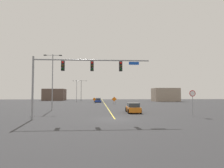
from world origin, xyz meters
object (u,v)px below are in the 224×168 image
object	(u,v)px
street_lamp_near_left	(77,89)
car_blue_approaching	(98,101)
street_lamp_mid_right	(81,89)
car_white_distant	(98,100)
construction_sign_left_shoulder	(114,99)
construction_sign_left_lane	(94,100)
car_orange_far	(133,108)
stop_sign	(193,98)
street_lamp_mid_left	(52,78)
traffic_signal_assembly	(76,70)

from	to	relation	value
street_lamp_near_left	car_blue_approaching	world-z (taller)	street_lamp_near_left
street_lamp_mid_right	car_white_distant	bearing A→B (deg)	-53.55
construction_sign_left_shoulder	car_white_distant	bearing A→B (deg)	102.69
construction_sign_left_lane	car_white_distant	size ratio (longest dim) A/B	0.41
construction_sign_left_shoulder	car_orange_far	xyz separation A→B (m)	(0.69, -25.94, -0.61)
stop_sign	street_lamp_mid_right	bearing A→B (deg)	107.25
car_blue_approaching	car_orange_far	size ratio (longest dim) A/B	0.95
street_lamp_mid_left	car_blue_approaching	xyz separation A→B (m)	(7.46, 32.47, -4.81)
stop_sign	street_lamp_near_left	world-z (taller)	street_lamp_near_left
street_lamp_mid_left	street_lamp_near_left	size ratio (longest dim) A/B	1.15
street_lamp_mid_right	construction_sign_left_shoulder	xyz separation A→B (m)	(11.86, -29.91, -3.96)
street_lamp_mid_left	car_blue_approaching	size ratio (longest dim) A/B	2.14
construction_sign_left_lane	car_orange_far	bearing A→B (deg)	-78.84
street_lamp_mid_right	construction_sign_left_shoulder	world-z (taller)	street_lamp_mid_right
car_blue_approaching	car_white_distant	size ratio (longest dim) A/B	1.03
construction_sign_left_shoulder	stop_sign	bearing A→B (deg)	-77.17
traffic_signal_assembly	car_orange_far	distance (m)	11.42
car_orange_far	car_white_distant	world-z (taller)	car_orange_far
car_blue_approaching	car_white_distant	world-z (taller)	car_white_distant
construction_sign_left_shoulder	car_white_distant	size ratio (longest dim) A/B	0.48
construction_sign_left_lane	construction_sign_left_shoulder	bearing A→B (deg)	-47.99
traffic_signal_assembly	construction_sign_left_lane	distance (m)	39.94
traffic_signal_assembly	street_lamp_mid_left	world-z (taller)	street_lamp_mid_left
street_lamp_near_left	car_orange_far	bearing A→B (deg)	-74.23
street_lamp_near_left	construction_sign_left_lane	distance (m)	17.98
traffic_signal_assembly	construction_sign_left_lane	bearing A→B (deg)	88.54
street_lamp_mid_right	car_orange_far	xyz separation A→B (m)	(12.54, -55.85, -4.57)
street_lamp_near_left	stop_sign	bearing A→B (deg)	-69.45
construction_sign_left_shoulder	car_white_distant	world-z (taller)	construction_sign_left_shoulder
street_lamp_near_left	car_white_distant	bearing A→B (deg)	-15.79
stop_sign	car_blue_approaching	size ratio (longest dim) A/B	0.71
traffic_signal_assembly	street_lamp_mid_right	bearing A→B (deg)	94.67
traffic_signal_assembly	street_lamp_near_left	distance (m)	56.10
street_lamp_mid_left	car_white_distant	size ratio (longest dim) A/B	2.19
traffic_signal_assembly	street_lamp_mid_right	xyz separation A→B (m)	(-5.17, 63.33, 0.08)
street_lamp_mid_right	car_blue_approaching	world-z (taller)	street_lamp_mid_right
street_lamp_near_left	car_blue_approaching	distance (m)	14.20
construction_sign_left_shoulder	construction_sign_left_lane	xyz separation A→B (m)	(-5.67, 6.30, -0.18)
traffic_signal_assembly	street_lamp_mid_left	size ratio (longest dim) A/B	1.31
stop_sign	street_lamp_mid_right	world-z (taller)	street_lamp_mid_right
traffic_signal_assembly	car_white_distant	xyz separation A→B (m)	(2.20, 53.35, -4.51)
car_white_distant	construction_sign_left_shoulder	bearing A→B (deg)	-77.31
car_white_distant	street_lamp_near_left	bearing A→B (deg)	164.21
construction_sign_left_shoulder	construction_sign_left_lane	distance (m)	8.48
car_orange_far	car_white_distant	bearing A→B (deg)	96.44
stop_sign	construction_sign_left_shoulder	size ratio (longest dim) A/B	1.53
street_lamp_mid_left	car_orange_far	bearing A→B (deg)	-21.52
traffic_signal_assembly	construction_sign_left_shoulder	distance (m)	34.31
street_lamp_near_left	street_lamp_mid_left	bearing A→B (deg)	-88.88
stop_sign	car_white_distant	distance (m)	52.36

